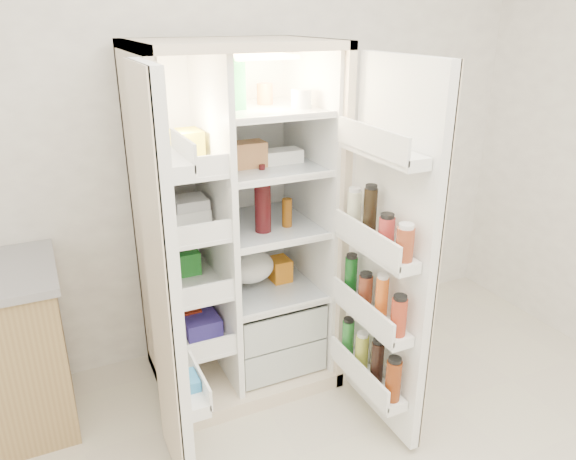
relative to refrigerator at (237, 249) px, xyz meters
name	(u,v)px	position (x,y,z in m)	size (l,w,h in m)	color
wall_back	(210,124)	(-0.01, 0.35, 0.61)	(4.00, 0.02, 2.70)	white
refrigerator	(237,249)	(0.00, 0.00, 0.00)	(0.92, 0.70, 1.80)	beige
freezer_door	(165,293)	(-0.51, -0.60, 0.15)	(0.15, 0.40, 1.72)	white
fridge_door	(387,263)	(0.47, -0.70, 0.12)	(0.17, 0.58, 1.72)	white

